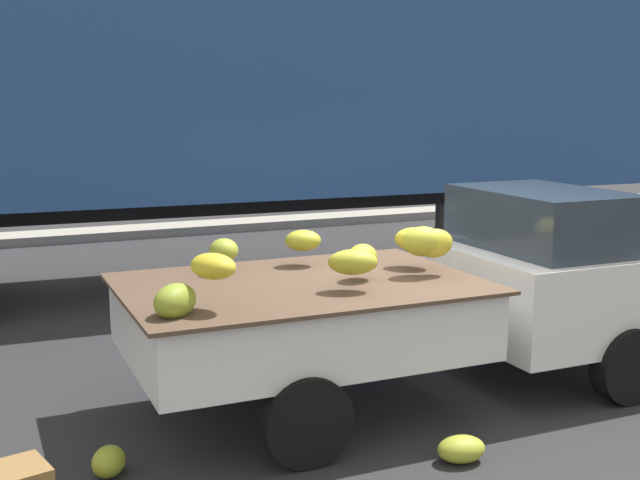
{
  "coord_description": "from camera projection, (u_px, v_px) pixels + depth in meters",
  "views": [
    {
      "loc": [
        -3.55,
        -5.64,
        2.49
      ],
      "look_at": [
        -0.97,
        0.25,
        1.36
      ],
      "focal_mm": 45.34,
      "sensor_mm": 36.0,
      "label": 1
    }
  ],
  "objects": [
    {
      "name": "pickup_truck",
      "position": [
        504.0,
        285.0,
        7.07
      ],
      "size": [
        4.87,
        1.92,
        1.7
      ],
      "rotation": [
        0.0,
        0.0,
        0.0
      ],
      "color": "white",
      "rests_on": "ground"
    },
    {
      "name": "curb_strip",
      "position": [
        178.0,
        229.0,
        15.15
      ],
      "size": [
        80.0,
        0.8,
        0.16
      ],
      "primitive_type": "cube",
      "color": "gray",
      "rests_on": "ground"
    },
    {
      "name": "fallen_banana_bunch_near_tailgate",
      "position": [
        109.0,
        461.0,
        5.38
      ],
      "size": [
        0.32,
        0.35,
        0.2
      ],
      "primitive_type": "ellipsoid",
      "rotation": [
        0.0,
        0.0,
        1.12
      ],
      "color": "#95A42E",
      "rests_on": "ground"
    },
    {
      "name": "fallen_banana_bunch_by_wheel",
      "position": [
        461.0,
        449.0,
        5.59
      ],
      "size": [
        0.37,
        0.29,
        0.18
      ],
      "primitive_type": "ellipsoid",
      "rotation": [
        0.0,
        0.0,
        6.18
      ],
      "color": "#9FAA2F",
      "rests_on": "ground"
    },
    {
      "name": "ground",
      "position": [
        436.0,
        393.0,
        6.92
      ],
      "size": [
        220.0,
        220.0,
        0.0
      ],
      "primitive_type": "plane",
      "color": "#28282B"
    },
    {
      "name": "semi_trailer",
      "position": [
        223.0,
        95.0,
        10.73
      ],
      "size": [
        12.08,
        2.99,
        3.95
      ],
      "rotation": [
        0.0,
        0.0,
        -0.03
      ],
      "color": "navy",
      "rests_on": "ground"
    }
  ]
}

